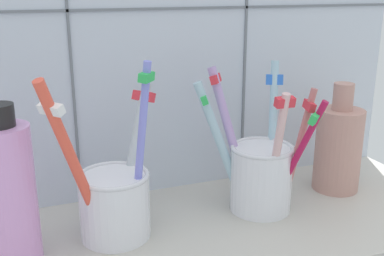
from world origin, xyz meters
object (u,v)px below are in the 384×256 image
at_px(toothbrush_cup_right, 261,170).
at_px(soap_bottle, 8,192).
at_px(toothbrush_cup_left, 115,198).
at_px(ceramic_vase, 338,147).

distance_m(toothbrush_cup_right, soap_bottle, 0.27).
xyz_separation_m(toothbrush_cup_left, soap_bottle, (-0.10, -0.01, 0.03)).
xyz_separation_m(toothbrush_cup_left, toothbrush_cup_right, (0.17, 0.00, 0.00)).
height_order(ceramic_vase, soap_bottle, soap_bottle).
bearing_deg(toothbrush_cup_left, ceramic_vase, 3.23).
height_order(toothbrush_cup_right, soap_bottle, toothbrush_cup_right).
height_order(toothbrush_cup_left, soap_bottle, toothbrush_cup_left).
bearing_deg(soap_bottle, ceramic_vase, 3.61).
height_order(toothbrush_cup_left, ceramic_vase, toothbrush_cup_left).
height_order(toothbrush_cup_right, ceramic_vase, toothbrush_cup_right).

